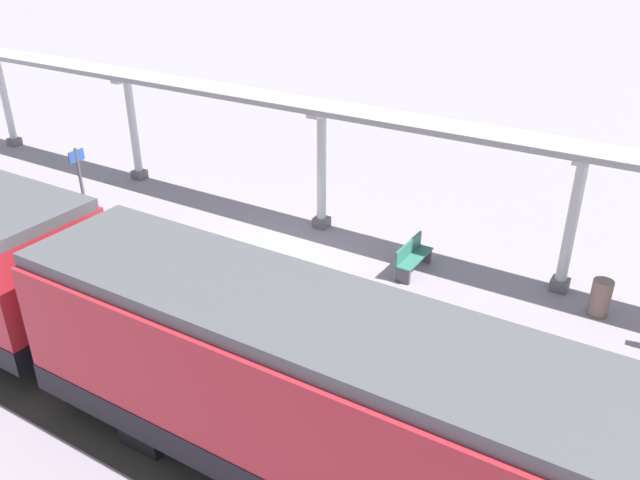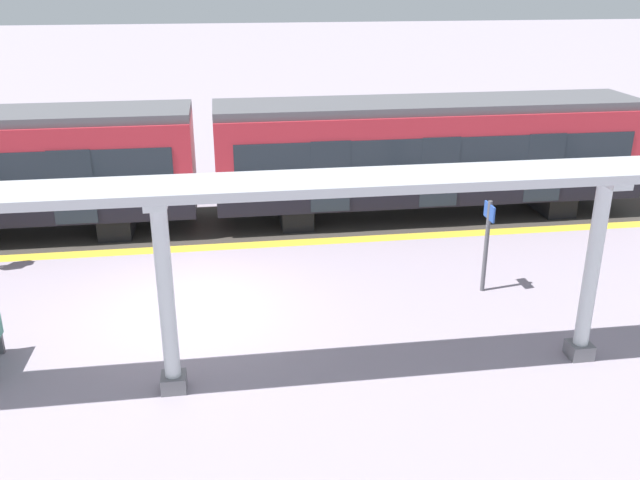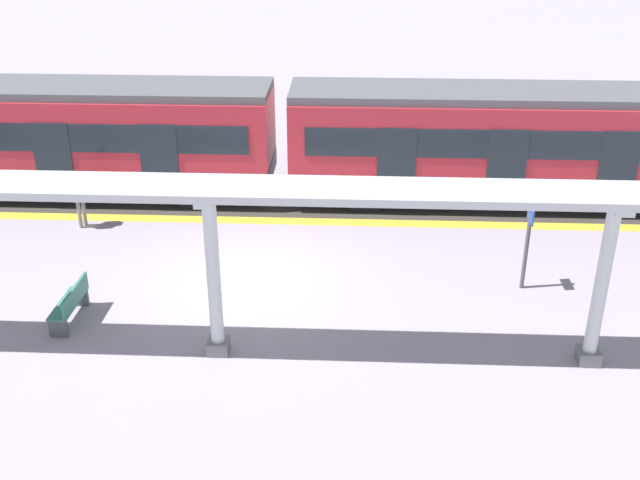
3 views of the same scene
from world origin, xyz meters
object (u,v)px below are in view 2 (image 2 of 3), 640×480
at_px(canopy_pillar_third, 166,296).
at_px(platform_info_sign, 487,238).
at_px(canopy_pillar_fourth, 592,269).
at_px(train_far_carriage, 427,156).

bearing_deg(canopy_pillar_third, platform_info_sign, 114.18).
relative_size(canopy_pillar_fourth, platform_info_sign, 1.66).
bearing_deg(train_far_carriage, platform_info_sign, -1.87).
bearing_deg(platform_info_sign, train_far_carriage, 178.13).
xyz_separation_m(train_far_carriage, canopy_pillar_fourth, (8.56, 0.60, 0.02)).
relative_size(train_far_carriage, canopy_pillar_third, 3.42).
distance_m(train_far_carriage, platform_info_sign, 5.48).
xyz_separation_m(canopy_pillar_fourth, platform_info_sign, (-3.11, -0.77, -0.53)).
height_order(canopy_pillar_third, platform_info_sign, canopy_pillar_third).
distance_m(canopy_pillar_third, canopy_pillar_fourth, 7.70).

